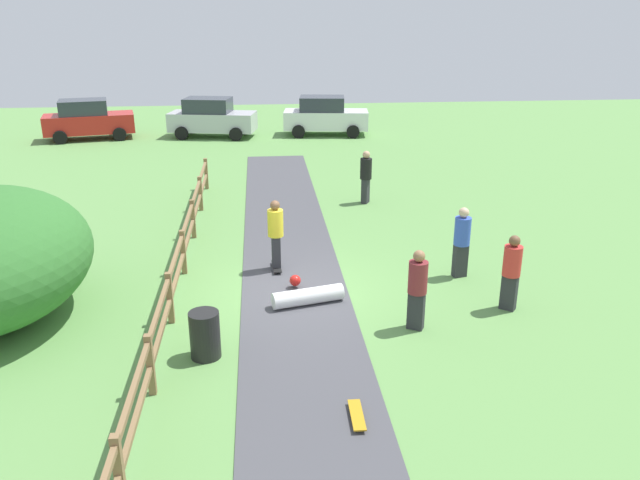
# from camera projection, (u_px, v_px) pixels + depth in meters

# --- Properties ---
(ground_plane) EXTENTS (60.00, 60.00, 0.00)m
(ground_plane) POSITION_uv_depth(u_px,v_px,m) (295.00, 291.00, 14.43)
(ground_plane) COLOR #60934C
(asphalt_path) EXTENTS (2.40, 28.00, 0.02)m
(asphalt_path) POSITION_uv_depth(u_px,v_px,m) (295.00, 290.00, 14.42)
(asphalt_path) COLOR #47474C
(asphalt_path) RESTS_ON ground_plane
(wooden_fence) EXTENTS (0.12, 18.12, 1.10)m
(wooden_fence) POSITION_uv_depth(u_px,v_px,m) (177.00, 268.00, 13.96)
(wooden_fence) COLOR olive
(wooden_fence) RESTS_ON ground_plane
(trash_bin) EXTENTS (0.56, 0.56, 0.90)m
(trash_bin) POSITION_uv_depth(u_px,v_px,m) (205.00, 335.00, 11.56)
(trash_bin) COLOR black
(trash_bin) RESTS_ON ground_plane
(skater_riding) EXTENTS (0.40, 0.81, 1.76)m
(skater_riding) POSITION_uv_depth(u_px,v_px,m) (276.00, 232.00, 15.25)
(skater_riding) COLOR black
(skater_riding) RESTS_ON asphalt_path
(skater_fallen) EXTENTS (1.61, 1.38, 0.36)m
(skater_fallen) POSITION_uv_depth(u_px,v_px,m) (307.00, 295.00, 13.75)
(skater_fallen) COLOR white
(skater_fallen) RESTS_ON asphalt_path
(skateboard_loose) EXTENTS (0.22, 0.80, 0.08)m
(skateboard_loose) POSITION_uv_depth(u_px,v_px,m) (357.00, 415.00, 9.88)
(skateboard_loose) COLOR #BF8C19
(skateboard_loose) RESTS_ON asphalt_path
(bystander_maroon) EXTENTS (0.52, 0.52, 1.68)m
(bystander_maroon) POSITION_uv_depth(u_px,v_px,m) (417.00, 286.00, 12.43)
(bystander_maroon) COLOR #2D2D33
(bystander_maroon) RESTS_ON ground_plane
(bystander_black) EXTENTS (0.51, 0.51, 1.74)m
(bystander_black) POSITION_uv_depth(u_px,v_px,m) (366.00, 175.00, 20.65)
(bystander_black) COLOR #2D2D33
(bystander_black) RESTS_ON ground_plane
(bystander_blue) EXTENTS (0.45, 0.45, 1.72)m
(bystander_blue) POSITION_uv_depth(u_px,v_px,m) (462.00, 239.00, 14.90)
(bystander_blue) COLOR #2D2D33
(bystander_blue) RESTS_ON ground_plane
(bystander_red) EXTENTS (0.53, 0.53, 1.67)m
(bystander_red) POSITION_uv_depth(u_px,v_px,m) (511.00, 269.00, 13.25)
(bystander_red) COLOR #2D2D33
(bystander_red) RESTS_ON ground_plane
(parked_car_silver) EXTENTS (4.45, 2.60, 1.92)m
(parked_car_silver) POSITION_uv_depth(u_px,v_px,m) (211.00, 118.00, 31.41)
(parked_car_silver) COLOR #B7B7BC
(parked_car_silver) RESTS_ON ground_plane
(parked_car_white) EXTENTS (4.37, 2.38, 1.92)m
(parked_car_white) POSITION_uv_depth(u_px,v_px,m) (325.00, 116.00, 31.93)
(parked_car_white) COLOR silver
(parked_car_white) RESTS_ON ground_plane
(parked_car_red) EXTENTS (4.46, 2.65, 1.92)m
(parked_car_red) POSITION_uv_depth(u_px,v_px,m) (88.00, 120.00, 30.85)
(parked_car_red) COLOR red
(parked_car_red) RESTS_ON ground_plane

